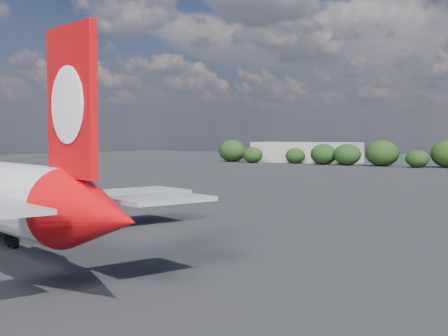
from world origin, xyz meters
The scene contains 3 objects.
ground centered at (0.00, 60.00, 0.00)m, with size 500.00×500.00×0.00m, color black.
terminal_building centered at (-65.00, 192.00, 4.00)m, with size 42.00×16.00×8.00m.
highway_sign centered at (-18.00, 176.00, 3.13)m, with size 6.00×0.30×4.50m.
Camera 1 is at (44.83, -31.21, 10.72)m, focal length 50.00 mm.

